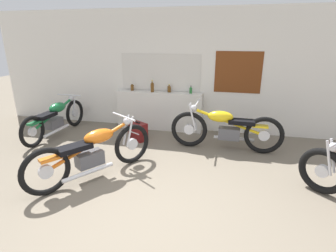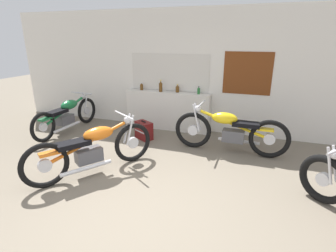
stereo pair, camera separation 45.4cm
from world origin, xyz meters
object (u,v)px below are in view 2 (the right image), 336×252
(bottle_leftmost, at_px, (142,87))
(bottle_center, at_px, (177,89))
(motorcycle_yellow, at_px, (230,131))
(motorcycle_green, at_px, (67,115))
(motorcycle_orange, at_px, (93,149))
(hard_case_darkred, at_px, (144,130))
(bottle_left_center, at_px, (161,87))
(bottle_right_center, at_px, (199,91))

(bottle_leftmost, distance_m, bottle_center, 0.92)
(motorcycle_yellow, height_order, motorcycle_green, motorcycle_yellow)
(bottle_center, bearing_deg, bottle_leftmost, -179.32)
(motorcycle_orange, bearing_deg, hard_case_darkred, 85.38)
(bottle_left_center, xyz_separation_m, hard_case_darkred, (-0.11, -0.80, -0.85))
(motorcycle_orange, height_order, hard_case_darkred, motorcycle_orange)
(bottle_left_center, relative_size, motorcycle_orange, 0.15)
(hard_case_darkred, bearing_deg, bottle_left_center, 82.42)
(motorcycle_yellow, bearing_deg, bottle_leftmost, 157.27)
(motorcycle_yellow, relative_size, motorcycle_green, 1.04)
(motorcycle_yellow, relative_size, motorcycle_orange, 1.17)
(bottle_leftmost, relative_size, bottle_left_center, 0.65)
(bottle_right_center, bearing_deg, motorcycle_orange, -114.57)
(bottle_center, height_order, bottle_right_center, bottle_center)
(bottle_right_center, xyz_separation_m, motorcycle_green, (-2.95, -0.99, -0.59))
(bottle_leftmost, relative_size, motorcycle_green, 0.09)
(bottle_center, bearing_deg, motorcycle_green, -157.30)
(hard_case_darkred, bearing_deg, motorcycle_yellow, -3.28)
(bottle_leftmost, height_order, bottle_center, bottle_center)
(motorcycle_yellow, height_order, motorcycle_orange, motorcycle_yellow)
(bottle_center, bearing_deg, bottle_left_center, -170.04)
(bottle_leftmost, xyz_separation_m, hard_case_darkred, (0.42, -0.85, -0.81))
(bottle_center, relative_size, bottle_right_center, 1.04)
(bottle_leftmost, xyz_separation_m, motorcycle_yellow, (2.30, -0.96, -0.56))
(bottle_leftmost, distance_m, bottle_right_center, 1.44)
(bottle_left_center, relative_size, hard_case_darkred, 0.60)
(bottle_leftmost, height_order, bottle_left_center, bottle_left_center)
(bottle_leftmost, distance_m, motorcycle_orange, 2.63)
(motorcycle_yellow, xyz_separation_m, hard_case_darkred, (-1.88, 0.11, -0.25))
(bottle_left_center, bearing_deg, motorcycle_yellow, -27.05)
(bottle_leftmost, distance_m, bottle_left_center, 0.53)
(motorcycle_green, xyz_separation_m, hard_case_darkred, (1.93, 0.15, -0.22))
(bottle_right_center, distance_m, motorcycle_yellow, 1.39)
(bottle_leftmost, relative_size, motorcycle_yellow, 0.08)
(bottle_leftmost, bearing_deg, bottle_right_center, -0.79)
(bottle_center, relative_size, motorcycle_orange, 0.10)
(bottle_center, height_order, hard_case_darkred, bottle_center)
(bottle_leftmost, bearing_deg, bottle_center, 0.68)
(hard_case_darkred, bearing_deg, bottle_leftmost, 116.26)
(motorcycle_yellow, relative_size, hard_case_darkred, 4.74)
(bottle_center, xyz_separation_m, hard_case_darkred, (-0.50, -0.87, -0.81))
(bottle_leftmost, xyz_separation_m, bottle_right_center, (1.44, -0.02, -0.00))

